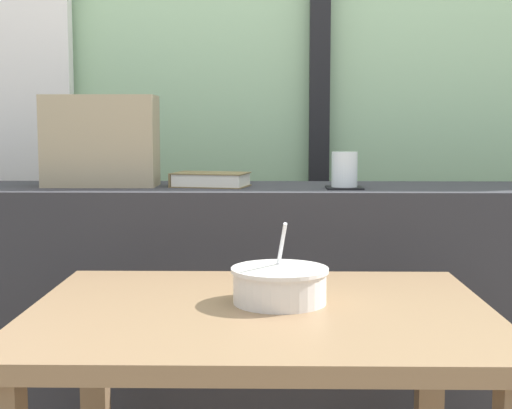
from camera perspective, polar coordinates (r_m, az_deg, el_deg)
The scene contains 9 objects.
outdoor_backdrop at distance 2.73m, azimuth 1.26°, elevation 13.23°, with size 4.80×0.08×2.80m, color #9EC699.
window_divider_post at distance 2.65m, azimuth 4.90°, elevation 11.23°, with size 0.07×0.05×2.60m, color black.
dark_console_ledge at distance 2.22m, azimuth 1.29°, elevation -10.08°, with size 2.80×0.40×0.89m, color #2D2D33.
breakfast_table at distance 1.51m, azimuth 0.35°, elevation -12.43°, with size 0.91×0.71×0.71m.
coaster_square at distance 2.08m, azimuth 6.76°, elevation 1.28°, with size 0.10×0.10×0.01m, color black.
juice_glass at distance 2.08m, azimuth 6.78°, elevation 2.56°, with size 0.07×0.07×0.10m.
closed_book at distance 2.14m, azimuth -3.53°, elevation 1.92°, with size 0.23×0.18×0.04m.
throw_pillow at distance 2.19m, azimuth -11.78°, elevation 4.77°, with size 0.32×0.14×0.26m, color tan.
soup_bowl at distance 1.50m, azimuth 1.83°, elevation -6.19°, with size 0.20×0.20×0.17m.
Camera 1 is at (-0.02, -1.58, 1.07)m, focal length 52.32 mm.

